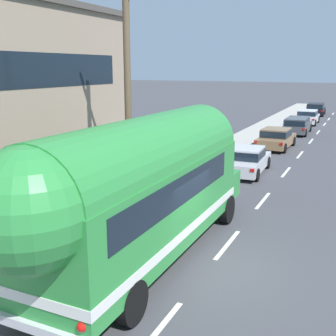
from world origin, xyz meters
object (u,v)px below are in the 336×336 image
at_px(car_third, 297,124).
at_px(car_fourth, 307,116).
at_px(car_lead, 246,159).
at_px(car_fifth, 316,108).
at_px(painted_bus, 138,187).
at_px(car_second, 276,138).
at_px(utility_pole, 128,96).

xyz_separation_m(car_third, car_fourth, (-0.05, 6.85, -0.05)).
bearing_deg(car_lead, car_fifth, 89.76).
xyz_separation_m(painted_bus, car_second, (-0.07, 19.31, -1.57)).
height_order(painted_bus, car_fifth, painted_bus).
height_order(car_second, car_fourth, same).
relative_size(car_lead, car_fourth, 1.00).
bearing_deg(car_fourth, car_lead, -90.77).
distance_m(car_third, car_fourth, 6.85).
relative_size(car_third, car_fifth, 1.02).
bearing_deg(car_fifth, car_lead, -90.24).
distance_m(car_second, car_fifth, 22.44).
relative_size(car_second, car_fifth, 0.97).
relative_size(utility_pole, painted_bus, 0.76).
bearing_deg(car_fifth, car_third, -89.19).
bearing_deg(car_lead, car_second, 89.80).
height_order(painted_bus, car_fourth, painted_bus).
bearing_deg(painted_bus, car_fourth, 89.67).
relative_size(car_fourth, car_fifth, 0.97).
bearing_deg(painted_bus, car_second, 90.22).
relative_size(utility_pole, car_fifth, 1.86).
bearing_deg(car_fifth, utility_pole, -93.50).
xyz_separation_m(painted_bus, car_fifth, (0.03, 41.75, -1.52)).
bearing_deg(car_second, car_third, 87.49).
bearing_deg(utility_pole, painted_bus, -56.41).
distance_m(utility_pole, painted_bus, 4.69).
bearing_deg(car_lead, car_fourth, 89.23).
relative_size(utility_pole, car_lead, 1.92).
xyz_separation_m(car_second, car_fourth, (0.27, 14.07, 0.00)).
bearing_deg(utility_pole, car_lead, 74.87).
bearing_deg(car_third, utility_pole, -96.33).
bearing_deg(painted_bus, car_fifth, 89.96).
distance_m(car_fourth, car_fifth, 8.37).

